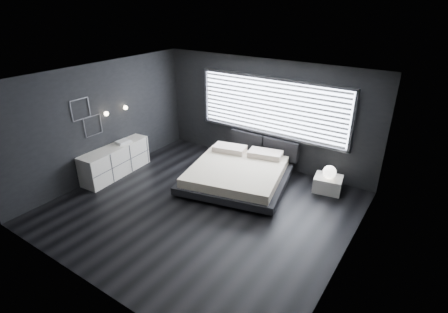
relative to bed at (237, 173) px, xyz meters
The scene contains 12 objects.
room 1.73m from the bed, 92.67° to the right, with size 6.04×6.00×2.80m.
window 1.91m from the bed, 84.24° to the left, with size 4.14×0.09×1.52m.
headboard 1.34m from the bed, 89.56° to the left, with size 1.96×0.16×0.52m.
sconce_near 3.47m from the bed, 156.57° to the right, with size 0.18×0.11×0.11m.
sconce_far 3.30m from the bed, 167.07° to the right, with size 0.18×0.11×0.11m.
wall_art_upper 3.90m from the bed, 148.29° to the right, with size 0.01×0.48×0.48m.
wall_art_lower 3.62m from the bed, 151.83° to the right, with size 0.01×0.48×0.48m.
bed is the anchor object (origin of this frame).
nightstand 2.15m from the bed, 24.70° to the left, with size 0.62×0.52×0.36m, color silver.
orb_lamp 2.15m from the bed, 23.85° to the left, with size 0.30×0.30×0.30m, color white.
dresser 3.12m from the bed, 155.70° to the right, with size 0.67×1.94×0.77m.
book_stack 3.03m from the bed, 160.56° to the right, with size 0.33×0.40×0.07m.
Camera 1 is at (3.96, -5.05, 4.21)m, focal length 28.00 mm.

